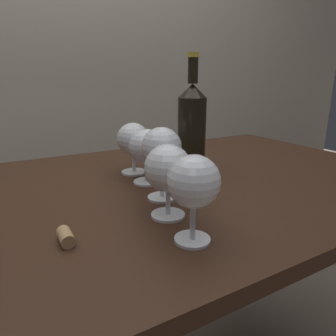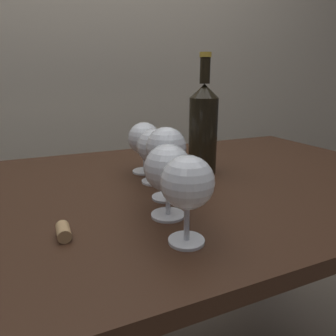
{
  "view_description": "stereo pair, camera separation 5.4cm",
  "coord_description": "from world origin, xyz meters",
  "px_view_note": "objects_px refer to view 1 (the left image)",
  "views": [
    {
      "loc": [
        -0.26,
        -0.63,
        1.02
      ],
      "look_at": [
        -0.01,
        -0.18,
        0.87
      ],
      "focal_mm": 32.43,
      "sensor_mm": 36.0,
      "label": 1
    },
    {
      "loc": [
        -0.21,
        -0.65,
        1.02
      ],
      "look_at": [
        -0.01,
        -0.18,
        0.87
      ],
      "focal_mm": 32.43,
      "sensor_mm": 36.0,
      "label": 2
    }
  ],
  "objects_px": {
    "wine_bottle": "(192,127)",
    "wine_glass_white": "(133,140)",
    "cork": "(66,237)",
    "wine_glass_pinot": "(194,184)",
    "wine_glass_port": "(168,170)",
    "wine_glass_chardonnay": "(146,148)",
    "wine_glass_cabernet": "(162,149)"
  },
  "relations": [
    {
      "from": "wine_glass_pinot",
      "to": "wine_glass_cabernet",
      "type": "xyz_separation_m",
      "value": [
        0.04,
        0.18,
        0.01
      ]
    },
    {
      "from": "wine_bottle",
      "to": "wine_glass_cabernet",
      "type": "bearing_deg",
      "value": -140.33
    },
    {
      "from": "wine_glass_white",
      "to": "wine_glass_pinot",
      "type": "bearing_deg",
      "value": -99.64
    },
    {
      "from": "wine_bottle",
      "to": "wine_glass_white",
      "type": "bearing_deg",
      "value": 156.66
    },
    {
      "from": "wine_glass_pinot",
      "to": "wine_bottle",
      "type": "distance_m",
      "value": 0.38
    },
    {
      "from": "wine_glass_white",
      "to": "wine_glass_chardonnay",
      "type": "bearing_deg",
      "value": -93.15
    },
    {
      "from": "wine_glass_pinot",
      "to": "wine_glass_chardonnay",
      "type": "relative_size",
      "value": 1.05
    },
    {
      "from": "wine_glass_pinot",
      "to": "wine_glass_white",
      "type": "distance_m",
      "value": 0.38
    },
    {
      "from": "wine_bottle",
      "to": "cork",
      "type": "xyz_separation_m",
      "value": [
        -0.38,
        -0.22,
        -0.11
      ]
    },
    {
      "from": "wine_glass_chardonnay",
      "to": "cork",
      "type": "height_order",
      "value": "wine_glass_chardonnay"
    },
    {
      "from": "wine_glass_cabernet",
      "to": "wine_bottle",
      "type": "relative_size",
      "value": 0.5
    },
    {
      "from": "wine_glass_pinot",
      "to": "wine_glass_white",
      "type": "height_order",
      "value": "wine_glass_pinot"
    },
    {
      "from": "wine_glass_chardonnay",
      "to": "wine_glass_pinot",
      "type": "bearing_deg",
      "value": -101.64
    },
    {
      "from": "wine_glass_chardonnay",
      "to": "wine_glass_white",
      "type": "bearing_deg",
      "value": 86.85
    },
    {
      "from": "wine_glass_chardonnay",
      "to": "wine_bottle",
      "type": "bearing_deg",
      "value": 10.91
    },
    {
      "from": "wine_bottle",
      "to": "cork",
      "type": "bearing_deg",
      "value": -149.53
    },
    {
      "from": "wine_glass_port",
      "to": "cork",
      "type": "distance_m",
      "value": 0.2
    },
    {
      "from": "wine_glass_white",
      "to": "wine_bottle",
      "type": "distance_m",
      "value": 0.16
    },
    {
      "from": "wine_glass_chardonnay",
      "to": "wine_glass_white",
      "type": "xyz_separation_m",
      "value": [
        0.0,
        0.09,
        0.0
      ]
    },
    {
      "from": "cork",
      "to": "wine_glass_white",
      "type": "bearing_deg",
      "value": 50.2
    },
    {
      "from": "wine_glass_white",
      "to": "wine_bottle",
      "type": "xyz_separation_m",
      "value": [
        0.14,
        -0.06,
        0.03
      ]
    },
    {
      "from": "wine_glass_white",
      "to": "wine_glass_port",
      "type": "bearing_deg",
      "value": -100.72
    },
    {
      "from": "wine_bottle",
      "to": "cork",
      "type": "relative_size",
      "value": 7.36
    },
    {
      "from": "wine_glass_pinot",
      "to": "wine_glass_chardonnay",
      "type": "distance_m",
      "value": 0.29
    },
    {
      "from": "wine_glass_pinot",
      "to": "wine_glass_port",
      "type": "height_order",
      "value": "wine_glass_pinot"
    },
    {
      "from": "wine_glass_cabernet",
      "to": "wine_glass_white",
      "type": "relative_size",
      "value": 1.12
    },
    {
      "from": "wine_glass_port",
      "to": "wine_bottle",
      "type": "xyz_separation_m",
      "value": [
        0.2,
        0.22,
        0.03
      ]
    },
    {
      "from": "wine_glass_pinot",
      "to": "wine_glass_white",
      "type": "bearing_deg",
      "value": 80.36
    },
    {
      "from": "cork",
      "to": "wine_glass_pinot",
      "type": "bearing_deg",
      "value": -27.55
    },
    {
      "from": "wine_glass_cabernet",
      "to": "cork",
      "type": "distance_m",
      "value": 0.25
    },
    {
      "from": "wine_glass_port",
      "to": "cork",
      "type": "relative_size",
      "value": 3.25
    },
    {
      "from": "wine_bottle",
      "to": "wine_glass_chardonnay",
      "type": "bearing_deg",
      "value": -169.09
    }
  ]
}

